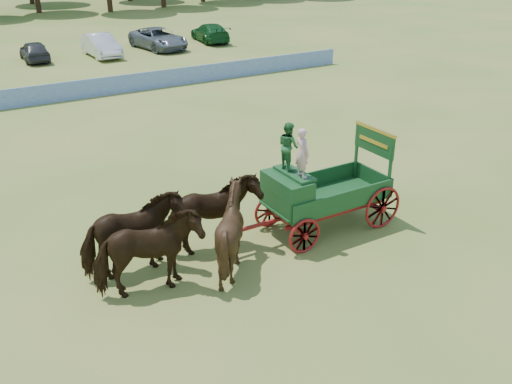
% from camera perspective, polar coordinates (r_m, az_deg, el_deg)
% --- Properties ---
extents(ground, '(160.00, 160.00, 0.00)m').
position_cam_1_polar(ground, '(21.26, 12.14, 0.21)').
color(ground, olive).
rests_on(ground, ground).
extents(horse_lead_left, '(2.90, 1.62, 2.33)m').
position_cam_1_polar(horse_lead_left, '(14.75, -10.75, -6.12)').
color(horse_lead_left, '#321F0E').
rests_on(horse_lead_left, ground).
extents(horse_lead_right, '(2.76, 1.26, 2.33)m').
position_cam_1_polar(horse_lead_right, '(15.66, -12.22, -4.32)').
color(horse_lead_right, '#321F0E').
rests_on(horse_lead_right, ground).
extents(horse_wheel_left, '(2.43, 2.25, 2.33)m').
position_cam_1_polar(horse_wheel_left, '(15.58, -2.51, -3.87)').
color(horse_wheel_left, '#321F0E').
rests_on(horse_wheel_left, ground).
extents(horse_wheel_right, '(2.83, 1.44, 2.33)m').
position_cam_1_polar(horse_wheel_right, '(16.45, -4.37, -2.30)').
color(horse_wheel_right, '#321F0E').
rests_on(horse_wheel_right, ground).
extents(farm_dray, '(6.00, 2.00, 3.61)m').
position_cam_1_polar(farm_dray, '(17.29, 5.23, 0.53)').
color(farm_dray, maroon).
rests_on(farm_dray, ground).
extents(sponsor_banner, '(26.00, 0.08, 1.05)m').
position_cam_1_polar(sponsor_banner, '(35.22, -9.49, 11.09)').
color(sponsor_banner, '#1B3F94').
rests_on(sponsor_banner, ground).
extents(parked_cars, '(37.07, 6.78, 1.64)m').
position_cam_1_polar(parked_cars, '(45.01, -22.11, 12.89)').
color(parked_cars, silver).
rests_on(parked_cars, ground).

